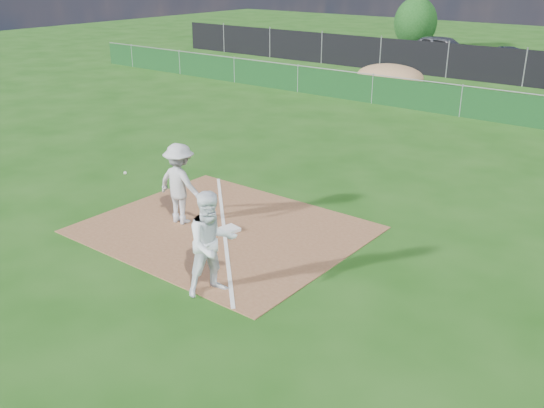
# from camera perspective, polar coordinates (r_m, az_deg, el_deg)

# --- Properties ---
(ground) EXTENTS (90.00, 90.00, 0.00)m
(ground) POSITION_cam_1_polar(r_m,az_deg,el_deg) (21.20, 12.14, 5.52)
(ground) COLOR #19480F
(ground) RESTS_ON ground
(infield_dirt) EXTENTS (6.00, 5.00, 0.02)m
(infield_dirt) POSITION_cam_1_polar(r_m,az_deg,el_deg) (14.12, -4.54, -2.40)
(infield_dirt) COLOR brown
(infield_dirt) RESTS_ON ground
(foul_line) EXTENTS (5.01, 5.01, 0.01)m
(foul_line) POSITION_cam_1_polar(r_m,az_deg,el_deg) (14.11, -4.54, -2.35)
(foul_line) COLOR white
(foul_line) RESTS_ON infield_dirt
(green_fence) EXTENTS (44.00, 0.05, 1.20)m
(green_fence) POSITION_cam_1_polar(r_m,az_deg,el_deg) (25.53, 17.36, 9.16)
(green_fence) COLOR #0E3514
(green_fence) RESTS_ON ground
(dirt_mound) EXTENTS (3.38, 2.60, 1.17)m
(dirt_mound) POSITION_cam_1_polar(r_m,az_deg,el_deg) (30.68, 11.03, 11.71)
(dirt_mound) COLOR #946D47
(dirt_mound) RESTS_ON ground
(black_fence) EXTENTS (46.00, 0.04, 1.80)m
(black_fence) POSITION_cam_1_polar(r_m,az_deg,el_deg) (32.98, 22.70, 11.70)
(black_fence) COLOR black
(black_fence) RESTS_ON ground
(first_base) EXTENTS (0.44, 0.44, 0.08)m
(first_base) POSITION_cam_1_polar(r_m,az_deg,el_deg) (14.00, -4.00, -2.38)
(first_base) COLOR white
(first_base) RESTS_ON infield_dirt
(play_at_first) EXTENTS (2.55, 0.78, 1.93)m
(play_at_first) POSITION_cam_1_polar(r_m,az_deg,el_deg) (14.27, -8.65, 1.91)
(play_at_first) COLOR silver
(play_at_first) RESTS_ON infield_dirt
(runner) EXTENTS (1.09, 1.21, 2.02)m
(runner) POSITION_cam_1_polar(r_m,az_deg,el_deg) (11.13, -5.69, -3.73)
(runner) COLOR white
(runner) RESTS_ON ground
(car_left) EXTENTS (4.98, 2.28, 1.65)m
(car_left) POSITION_cam_1_polar(r_m,az_deg,el_deg) (39.28, 15.75, 13.85)
(car_left) COLOR #939599
(car_left) RESTS_ON parking_lot
(car_mid) EXTENTS (4.36, 2.82, 1.36)m
(car_mid) POSITION_cam_1_polar(r_m,az_deg,el_deg) (36.87, 21.80, 12.41)
(car_mid) COLOR black
(car_mid) RESTS_ON parking_lot
(tree_left) EXTENTS (2.97, 2.97, 3.53)m
(tree_left) POSITION_cam_1_polar(r_m,az_deg,el_deg) (45.23, 13.35, 16.28)
(tree_left) COLOR #382316
(tree_left) RESTS_ON ground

